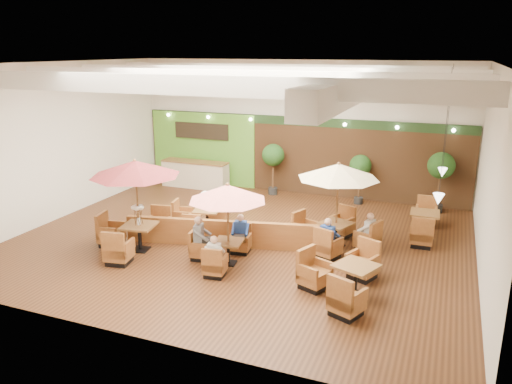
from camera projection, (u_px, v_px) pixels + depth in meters
The scene contains 17 objects.
room at pixel (263, 123), 16.03m from camera, with size 14.04×14.00×5.52m.
service_counter at pixel (195, 174), 21.99m from camera, with size 3.00×0.75×1.18m.
booth_divider at pixel (221, 233), 15.43m from camera, with size 6.04×0.18×0.84m, color brown.
table_0 at pixel (134, 186), 14.68m from camera, with size 2.76×2.88×2.85m.
table_1 at pixel (226, 206), 13.80m from camera, with size 2.30×2.39×2.40m.
table_2 at pixel (338, 190), 15.02m from camera, with size 2.79×2.79×2.68m.
table_3 at pixel (201, 217), 16.86m from camera, with size 1.79×2.59×1.52m.
table_4 at pixel (343, 279), 12.44m from camera, with size 2.09×2.97×1.04m.
table_5 at pixel (424, 224), 16.32m from camera, with size 0.94×2.71×1.01m.
topiary_0 at pixel (273, 157), 20.62m from camera, with size 0.93×0.93×2.15m.
topiary_1 at pixel (360, 168), 19.39m from camera, with size 0.85×0.85×1.97m.
topiary_2 at pixel (441, 168), 18.28m from camera, with size 0.99×0.99×2.29m.
diner_0 at pixel (215, 251), 13.28m from camera, with size 0.38×0.33×0.71m.
diner_1 at pixel (240, 229), 14.84m from camera, with size 0.40×0.35×0.74m.
diner_2 at pixel (201, 234), 14.36m from camera, with size 0.42×0.46×0.85m.
diner_3 at pixel (328, 234), 14.44m from camera, with size 0.43×0.39×0.79m.
diner_4 at pixel (368, 228), 14.97m from camera, with size 0.37×0.41×0.76m.
Camera 1 is at (5.94, -13.77, 5.92)m, focal length 35.00 mm.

